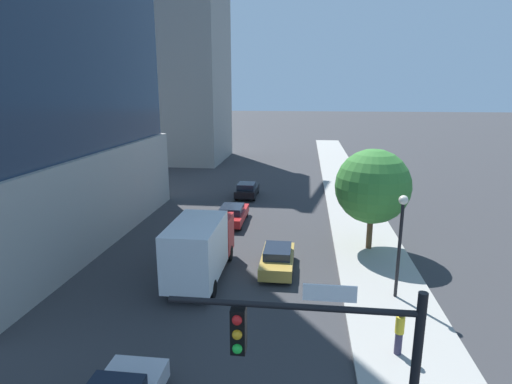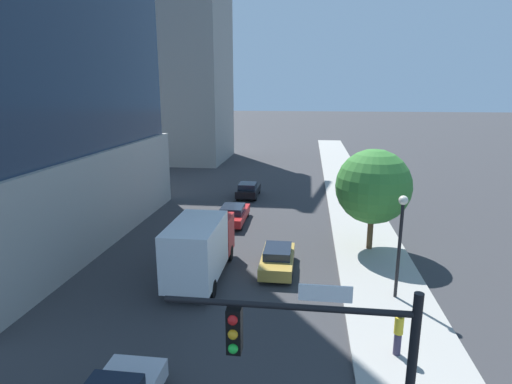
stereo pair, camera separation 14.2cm
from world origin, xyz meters
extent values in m
cube|color=#9E9B93|center=(7.99, 20.00, 0.07)|extent=(4.42, 120.00, 0.15)
cube|color=gray|center=(-14.20, 54.58, 15.37)|extent=(12.46, 13.37, 30.75)
cube|color=gold|center=(-10.46, 50.57, 18.70)|extent=(0.90, 0.90, 37.39)
cylinder|color=black|center=(3.56, 3.50, 5.57)|extent=(5.25, 0.14, 0.14)
cube|color=black|center=(2.45, 3.50, 4.94)|extent=(0.32, 0.36, 1.05)
sphere|color=red|center=(2.45, 3.31, 5.28)|extent=(0.22, 0.22, 0.22)
sphere|color=orange|center=(2.45, 3.31, 4.94)|extent=(0.22, 0.22, 0.22)
sphere|color=green|center=(2.45, 3.31, 4.60)|extent=(0.22, 0.22, 0.22)
cube|color=white|center=(4.34, 3.50, 5.92)|extent=(1.10, 0.04, 0.36)
cylinder|color=black|center=(8.32, 14.81, 2.50)|extent=(0.16, 0.16, 4.69)
sphere|color=silver|center=(8.32, 14.81, 5.02)|extent=(0.44, 0.44, 0.44)
cylinder|color=brown|center=(7.93, 21.20, 1.31)|extent=(0.36, 0.36, 2.31)
sphere|color=#387F33|center=(7.93, 21.20, 4.20)|extent=(4.62, 4.62, 4.62)
cube|color=#AD8938|center=(2.37, 17.43, 0.59)|extent=(1.77, 4.21, 0.66)
cube|color=#19212D|center=(2.37, 17.49, 1.15)|extent=(1.48, 2.13, 0.45)
cylinder|color=black|center=(1.59, 18.87, 0.31)|extent=(0.22, 0.62, 0.62)
cylinder|color=black|center=(3.14, 18.87, 0.31)|extent=(0.22, 0.62, 0.62)
cylinder|color=black|center=(1.59, 16.00, 0.31)|extent=(0.22, 0.62, 0.62)
cylinder|color=black|center=(3.14, 16.00, 0.31)|extent=(0.22, 0.62, 0.62)
cube|color=red|center=(-1.67, 25.71, 0.61)|extent=(1.93, 4.76, 0.60)
cube|color=#19212D|center=(-1.67, 25.48, 1.15)|extent=(1.62, 2.17, 0.49)
cylinder|color=black|center=(-2.51, 27.33, 0.35)|extent=(0.22, 0.71, 0.71)
cylinder|color=black|center=(-0.82, 27.33, 0.35)|extent=(0.22, 0.71, 0.71)
cylinder|color=black|center=(-2.51, 24.09, 0.35)|extent=(0.22, 0.71, 0.71)
cylinder|color=black|center=(-0.82, 24.09, 0.35)|extent=(0.22, 0.71, 0.71)
cube|color=black|center=(-1.67, 33.81, 0.62)|extent=(1.88, 4.24, 0.64)
cube|color=#19212D|center=(-1.67, 33.26, 1.19)|extent=(1.58, 1.90, 0.51)
cylinder|color=black|center=(-2.50, 35.25, 0.35)|extent=(0.22, 0.69, 0.69)
cylinder|color=black|center=(-0.84, 35.25, 0.35)|extent=(0.22, 0.69, 0.69)
cylinder|color=black|center=(-2.50, 32.37, 0.35)|extent=(0.22, 0.69, 0.69)
cylinder|color=black|center=(-0.84, 32.37, 0.35)|extent=(0.22, 0.69, 0.69)
cylinder|color=black|center=(-2.52, 6.97, 0.35)|extent=(0.22, 0.70, 0.70)
cube|color=#B21E1E|center=(-1.67, 18.54, 1.66)|extent=(2.42, 1.90, 2.19)
cube|color=white|center=(-1.67, 15.07, 2.00)|extent=(2.42, 4.73, 2.88)
cylinder|color=black|center=(-2.73, 18.54, 0.46)|extent=(0.30, 0.92, 0.92)
cylinder|color=black|center=(-0.60, 18.54, 0.46)|extent=(0.30, 0.92, 0.92)
cylinder|color=black|center=(-2.73, 13.89, 0.46)|extent=(0.30, 0.92, 0.92)
cylinder|color=black|center=(-0.60, 13.89, 0.46)|extent=(0.30, 0.92, 0.92)
cylinder|color=#38334C|center=(7.48, 10.13, 0.59)|extent=(0.28, 0.28, 0.89)
cylinder|color=gold|center=(7.48, 10.13, 1.38)|extent=(0.34, 0.34, 0.68)
sphere|color=brown|center=(7.48, 10.13, 1.84)|extent=(0.24, 0.24, 0.24)
camera|label=1|loc=(3.77, -4.37, 9.96)|focal=29.16mm
camera|label=2|loc=(3.91, -4.36, 9.96)|focal=29.16mm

